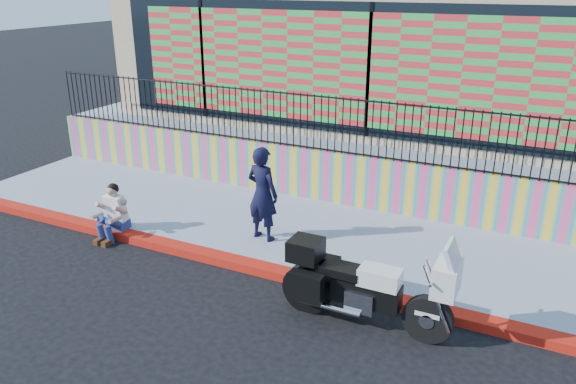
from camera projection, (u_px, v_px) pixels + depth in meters
The scene contains 10 objects.
ground at pixel (281, 277), 9.42m from camera, with size 90.00×90.00×0.00m, color black.
red_curb at pixel (281, 273), 9.39m from camera, with size 16.00×0.30×0.15m, color #B60D0D.
sidewalk at pixel (320, 235), 10.77m from camera, with size 16.00×3.00×0.15m, color gray.
mural_wall at pixel (350, 180), 11.89m from camera, with size 16.00×0.20×1.10m, color #FF4383.
metal_fence at pixel (353, 127), 11.47m from camera, with size 15.80×0.04×1.20m, color black, non-canonical shape.
elevated_platform at pixel (412, 129), 16.18m from camera, with size 16.00×10.00×1.25m, color gray.
storefront_building at pixel (418, 36), 15.06m from camera, with size 14.00×8.06×4.00m.
police_motorcycle at pixel (363, 284), 7.94m from camera, with size 2.48×0.82×1.54m.
police_officer at pixel (263, 194), 10.18m from camera, with size 0.65×0.42×1.77m, color black.
seated_man at pixel (111, 217), 10.65m from camera, with size 0.54×0.71×1.06m.
Camera 1 is at (3.77, -7.37, 4.71)m, focal length 35.00 mm.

